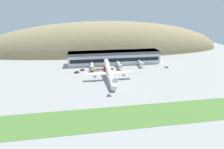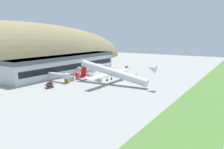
{
  "view_description": "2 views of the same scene",
  "coord_description": "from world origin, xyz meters",
  "px_view_note": "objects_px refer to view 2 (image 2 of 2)",
  "views": [
    {
      "loc": [
        -19.67,
        -124.43,
        52.87
      ],
      "look_at": [
        -0.32,
        0.22,
        6.09
      ],
      "focal_mm": 28.0,
      "sensor_mm": 36.0,
      "label": 1
    },
    {
      "loc": [
        -104.08,
        -62.18,
        27.1
      ],
      "look_at": [
        -1.13,
        3.56,
        5.22
      ],
      "focal_mm": 35.0,
      "sensor_mm": 36.0,
      "label": 2
    }
  ],
  "objects_px": {
    "cargo_airplane": "(111,73)",
    "box_truck": "(69,79)",
    "terminal_building": "(67,63)",
    "fuel_truck": "(80,76)",
    "jetway_2": "(103,66)",
    "service_car_2": "(49,87)",
    "service_car_1": "(127,67)",
    "jetway_1": "(87,70)",
    "jetway_0": "(59,75)",
    "traffic_cone_0": "(111,79)",
    "service_car_0": "(49,84)"
  },
  "relations": [
    {
      "from": "service_car_1",
      "to": "fuel_truck",
      "type": "distance_m",
      "value": 55.25
    },
    {
      "from": "jetway_0",
      "to": "jetway_1",
      "type": "distance_m",
      "value": 25.76
    },
    {
      "from": "jetway_1",
      "to": "traffic_cone_0",
      "type": "distance_m",
      "value": 22.9
    },
    {
      "from": "jetway_1",
      "to": "box_truck",
      "type": "bearing_deg",
      "value": -168.32
    },
    {
      "from": "terminal_building",
      "to": "jetway_1",
      "type": "height_order",
      "value": "terminal_building"
    },
    {
      "from": "jetway_2",
      "to": "fuel_truck",
      "type": "height_order",
      "value": "jetway_2"
    },
    {
      "from": "jetway_2",
      "to": "service_car_2",
      "type": "xyz_separation_m",
      "value": [
        -61.96,
        -9.1,
        -3.34
      ]
    },
    {
      "from": "jetway_0",
      "to": "cargo_airplane",
      "type": "height_order",
      "value": "cargo_airplane"
    },
    {
      "from": "jetway_1",
      "to": "jetway_2",
      "type": "xyz_separation_m",
      "value": [
        22.07,
        1.54,
        -0.0
      ]
    },
    {
      "from": "fuel_truck",
      "to": "box_truck",
      "type": "relative_size",
      "value": 1.12
    },
    {
      "from": "jetway_0",
      "to": "traffic_cone_0",
      "type": "relative_size",
      "value": 27.73
    },
    {
      "from": "jetway_1",
      "to": "box_truck",
      "type": "height_order",
      "value": "jetway_1"
    },
    {
      "from": "service_car_0",
      "to": "fuel_truck",
      "type": "height_order",
      "value": "fuel_truck"
    },
    {
      "from": "service_car_0",
      "to": "service_car_2",
      "type": "height_order",
      "value": "service_car_0"
    },
    {
      "from": "terminal_building",
      "to": "traffic_cone_0",
      "type": "xyz_separation_m",
      "value": [
        -1.72,
        -38.55,
        -7.19
      ]
    },
    {
      "from": "service_car_1",
      "to": "service_car_2",
      "type": "xyz_separation_m",
      "value": [
        -85.54,
        -1.15,
        0.04
      ]
    },
    {
      "from": "cargo_airplane",
      "to": "box_truck",
      "type": "distance_m",
      "value": 25.95
    },
    {
      "from": "jetway_0",
      "to": "jetway_1",
      "type": "bearing_deg",
      "value": 1.01
    },
    {
      "from": "jetway_1",
      "to": "traffic_cone_0",
      "type": "xyz_separation_m",
      "value": [
        -3.49,
        -22.33,
        -3.71
      ]
    },
    {
      "from": "terminal_building",
      "to": "service_car_0",
      "type": "height_order",
      "value": "terminal_building"
    },
    {
      "from": "jetway_2",
      "to": "service_car_0",
      "type": "distance_m",
      "value": 57.24
    },
    {
      "from": "terminal_building",
      "to": "jetway_0",
      "type": "height_order",
      "value": "terminal_building"
    },
    {
      "from": "terminal_building",
      "to": "fuel_truck",
      "type": "height_order",
      "value": "terminal_building"
    },
    {
      "from": "jetway_2",
      "to": "traffic_cone_0",
      "type": "relative_size",
      "value": 21.24
    },
    {
      "from": "jetway_2",
      "to": "cargo_airplane",
      "type": "height_order",
      "value": "cargo_airplane"
    },
    {
      "from": "service_car_2",
      "to": "traffic_cone_0",
      "type": "distance_m",
      "value": 39.29
    },
    {
      "from": "cargo_airplane",
      "to": "service_car_2",
      "type": "height_order",
      "value": "cargo_airplane"
    },
    {
      "from": "cargo_airplane",
      "to": "service_car_2",
      "type": "bearing_deg",
      "value": 141.52
    },
    {
      "from": "jetway_1",
      "to": "jetway_2",
      "type": "relative_size",
      "value": 1.24
    },
    {
      "from": "jetway_2",
      "to": "service_car_2",
      "type": "relative_size",
      "value": 2.73
    },
    {
      "from": "service_car_1",
      "to": "box_truck",
      "type": "distance_m",
      "value": 67.5
    },
    {
      "from": "cargo_airplane",
      "to": "traffic_cone_0",
      "type": "relative_size",
      "value": 90.84
    },
    {
      "from": "terminal_building",
      "to": "traffic_cone_0",
      "type": "height_order",
      "value": "terminal_building"
    },
    {
      "from": "jetway_0",
      "to": "service_car_1",
      "type": "height_order",
      "value": "jetway_0"
    },
    {
      "from": "jetway_2",
      "to": "traffic_cone_0",
      "type": "distance_m",
      "value": 35.17
    },
    {
      "from": "service_car_0",
      "to": "service_car_1",
      "type": "height_order",
      "value": "service_car_0"
    },
    {
      "from": "service_car_1",
      "to": "fuel_truck",
      "type": "relative_size",
      "value": 0.53
    },
    {
      "from": "traffic_cone_0",
      "to": "cargo_airplane",
      "type": "bearing_deg",
      "value": -147.94
    },
    {
      "from": "terminal_building",
      "to": "box_truck",
      "type": "distance_m",
      "value": 29.48
    },
    {
      "from": "terminal_building",
      "to": "service_car_2",
      "type": "distance_m",
      "value": 45.45
    },
    {
      "from": "jetway_0",
      "to": "box_truck",
      "type": "xyz_separation_m",
      "value": [
        3.94,
        -4.06,
        -2.59
      ]
    },
    {
      "from": "terminal_building",
      "to": "service_car_2",
      "type": "bearing_deg",
      "value": -148.04
    },
    {
      "from": "cargo_airplane",
      "to": "box_truck",
      "type": "xyz_separation_m",
      "value": [
        -8.36,
        24.06,
        -4.98
      ]
    },
    {
      "from": "jetway_1",
      "to": "service_car_1",
      "type": "distance_m",
      "value": 46.22
    },
    {
      "from": "jetway_2",
      "to": "jetway_0",
      "type": "bearing_deg",
      "value": -177.61
    },
    {
      "from": "jetway_1",
      "to": "cargo_airplane",
      "type": "distance_m",
      "value": 31.67
    },
    {
      "from": "service_car_0",
      "to": "traffic_cone_0",
      "type": "xyz_separation_m",
      "value": [
        31.48,
        -20.43,
        -0.37
      ]
    },
    {
      "from": "jetway_1",
      "to": "traffic_cone_0",
      "type": "height_order",
      "value": "jetway_1"
    },
    {
      "from": "fuel_truck",
      "to": "box_truck",
      "type": "height_order",
      "value": "fuel_truck"
    },
    {
      "from": "jetway_2",
      "to": "box_truck",
      "type": "xyz_separation_m",
      "value": [
        -43.89,
        -6.05,
        -2.59
      ]
    }
  ]
}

